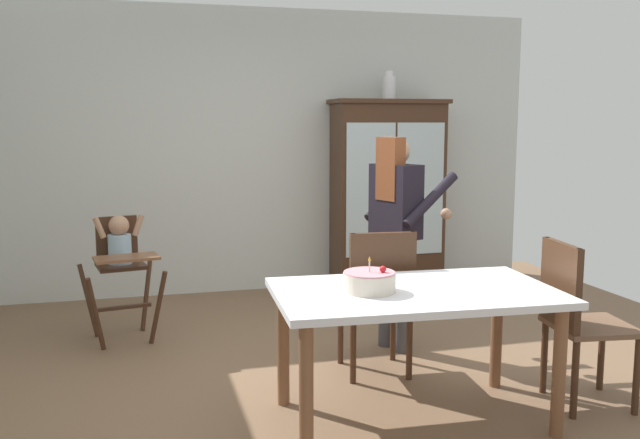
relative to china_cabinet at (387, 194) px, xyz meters
name	(u,v)px	position (x,y,z in m)	size (l,w,h in m)	color
ground_plane	(353,383)	(-1.11, -2.37, -0.93)	(6.24, 6.24, 0.00)	brown
wall_back	(271,151)	(-1.11, 0.26, 0.42)	(5.32, 0.06, 2.70)	silver
china_cabinet	(387,194)	(0.00, 0.00, 0.00)	(1.12, 0.48, 1.85)	#422819
ceramic_vase	(389,87)	(0.00, 0.00, 1.04)	(0.13, 0.13, 0.27)	white
high_chair_with_toddler	(120,255)	(-2.52, -1.07, -0.28)	(0.66, 0.75, 0.95)	#422819
adult_person	(396,217)	(-0.61, -1.79, 0.04)	(0.63, 0.62, 1.53)	#47474C
dining_table	(415,306)	(-0.96, -2.95, -0.28)	(1.56, 0.97, 0.74)	silver
birthday_cake	(369,282)	(-1.21, -2.94, -0.14)	(0.28, 0.28, 0.19)	beige
dining_chair_far_side	(378,293)	(-0.92, -2.29, -0.37)	(0.48, 0.48, 0.96)	#422819
dining_chair_right_end	(575,312)	(0.02, -3.00, -0.37)	(0.49, 0.49, 0.96)	#422819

